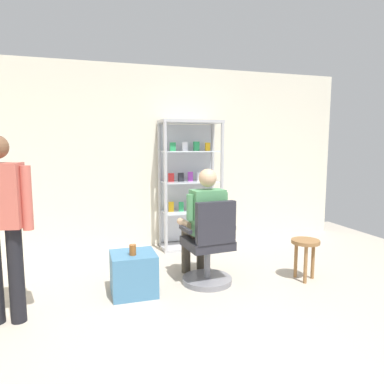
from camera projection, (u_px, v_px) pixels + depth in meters
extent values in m
plane|color=#B2A899|center=(242.00, 347.00, 2.72)|extent=(7.20, 7.20, 0.00)
cube|color=silver|center=(160.00, 158.00, 5.38)|extent=(6.00, 0.10, 2.70)
cylinder|color=#B7B7BC|center=(166.00, 188.00, 4.95)|extent=(0.05, 0.05, 1.90)
cylinder|color=#B7B7BC|center=(222.00, 186.00, 5.20)|extent=(0.05, 0.05, 1.90)
cylinder|color=#B7B7BC|center=(160.00, 185.00, 5.33)|extent=(0.05, 0.05, 1.90)
cylinder|color=#B7B7BC|center=(213.00, 183.00, 5.58)|extent=(0.05, 0.05, 1.90)
cube|color=#B7B7BC|center=(190.00, 122.00, 5.14)|extent=(0.90, 0.45, 0.04)
cube|color=#B7B7BC|center=(190.00, 246.00, 5.39)|extent=(0.90, 0.45, 0.04)
cube|color=silver|center=(186.00, 184.00, 5.47)|extent=(0.84, 0.02, 1.80)
cube|color=silver|center=(190.00, 211.00, 5.32)|extent=(0.82, 0.39, 0.02)
cube|color=gold|center=(171.00, 207.00, 5.25)|extent=(0.08, 0.04, 0.15)
cube|color=#268C4C|center=(181.00, 207.00, 5.29)|extent=(0.08, 0.04, 0.14)
cube|color=silver|center=(191.00, 207.00, 5.31)|extent=(0.08, 0.04, 0.13)
cube|color=gold|center=(201.00, 207.00, 5.32)|extent=(0.08, 0.06, 0.13)
cube|color=#999919|center=(207.00, 205.00, 5.43)|extent=(0.08, 0.04, 0.14)
cube|color=silver|center=(190.00, 182.00, 5.26)|extent=(0.82, 0.39, 0.02)
cube|color=red|center=(171.00, 177.00, 5.20)|extent=(0.09, 0.04, 0.12)
cube|color=black|center=(181.00, 177.00, 5.21)|extent=(0.09, 0.05, 0.13)
cube|color=purple|center=(190.00, 176.00, 5.28)|extent=(0.07, 0.04, 0.14)
cube|color=silver|center=(200.00, 177.00, 5.31)|extent=(0.08, 0.05, 0.13)
cube|color=black|center=(208.00, 176.00, 5.36)|extent=(0.08, 0.05, 0.13)
cube|color=silver|center=(190.00, 151.00, 5.20)|extent=(0.82, 0.39, 0.02)
cube|color=#268C4C|center=(173.00, 147.00, 5.07)|extent=(0.08, 0.04, 0.12)
cube|color=silver|center=(185.00, 147.00, 5.16)|extent=(0.08, 0.04, 0.13)
cube|color=#268C4C|center=(196.00, 146.00, 5.22)|extent=(0.09, 0.05, 0.14)
cube|color=gold|center=(208.00, 147.00, 5.28)|extent=(0.08, 0.04, 0.12)
cylinder|color=slate|center=(207.00, 280.00, 3.99)|extent=(0.56, 0.56, 0.06)
cylinder|color=slate|center=(207.00, 262.00, 3.97)|extent=(0.07, 0.07, 0.41)
cube|color=#26262D|center=(207.00, 243.00, 3.94)|extent=(0.52, 0.52, 0.10)
cube|color=#26262D|center=(216.00, 223.00, 3.71)|extent=(0.45, 0.12, 0.45)
cube|color=#26262D|center=(228.00, 225.00, 4.01)|extent=(0.07, 0.30, 0.04)
cube|color=#26262D|center=(185.00, 229.00, 3.82)|extent=(0.07, 0.30, 0.04)
cylinder|color=#3F382D|center=(208.00, 230.00, 4.14)|extent=(0.18, 0.41, 0.14)
cylinder|color=#3F382D|center=(201.00, 248.00, 4.36)|extent=(0.11, 0.11, 0.56)
cylinder|color=#3F382D|center=(192.00, 231.00, 4.07)|extent=(0.18, 0.41, 0.14)
cylinder|color=#3F382D|center=(186.00, 250.00, 4.29)|extent=(0.11, 0.11, 0.56)
cube|color=#4C8C59|center=(207.00, 212.00, 3.89)|extent=(0.38, 0.25, 0.50)
sphere|color=tan|center=(208.00, 178.00, 3.84)|extent=(0.20, 0.20, 0.20)
cylinder|color=#4C8C59|center=(224.00, 205.00, 3.96)|extent=(0.09, 0.09, 0.28)
cylinder|color=tan|center=(216.00, 221.00, 4.15)|extent=(0.11, 0.31, 0.08)
cylinder|color=#4C8C59|center=(191.00, 207.00, 3.81)|extent=(0.09, 0.09, 0.28)
cylinder|color=tan|center=(185.00, 224.00, 4.00)|extent=(0.11, 0.31, 0.08)
cube|color=teal|center=(134.00, 274.00, 3.67)|extent=(0.46, 0.43, 0.44)
cylinder|color=brown|center=(133.00, 250.00, 3.57)|extent=(0.07, 0.07, 0.11)
cylinder|color=black|center=(16.00, 275.00, 3.06)|extent=(0.13, 0.13, 0.85)
cylinder|color=#BF594C|center=(27.00, 198.00, 2.99)|extent=(0.09, 0.09, 0.55)
cylinder|color=olive|center=(306.00, 242.00, 4.03)|extent=(0.32, 0.32, 0.04)
cylinder|color=olive|center=(313.00, 261.00, 4.09)|extent=(0.04, 0.04, 0.43)
cylinder|color=olive|center=(296.00, 259.00, 4.13)|extent=(0.04, 0.04, 0.43)
cylinder|color=olive|center=(306.00, 265.00, 3.95)|extent=(0.04, 0.04, 0.43)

